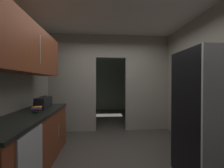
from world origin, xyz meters
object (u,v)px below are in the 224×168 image
Objects in this scene: refrigerator at (211,115)px; boombox at (43,103)px; dishwasher at (31,167)px; book_stack at (37,109)px.

refrigerator is 4.37× the size of boombox.
dishwasher is 1.27m from boombox.
boombox is (-2.64, 0.89, 0.08)m from refrigerator.
refrigerator is 2.64m from book_stack.
book_stack is at bearing 109.12° from dishwasher.
book_stack reaches higher than dishwasher.
boombox is at bearing 161.44° from refrigerator.
book_stack is (-0.24, 0.70, 0.53)m from dishwasher.
refrigerator is 2.41m from dishwasher.
dishwasher is 0.91m from book_stack.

